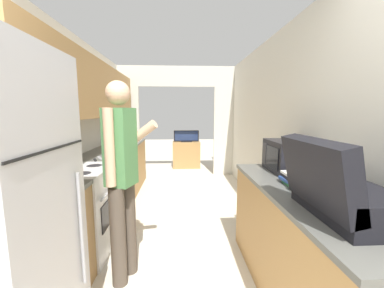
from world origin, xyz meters
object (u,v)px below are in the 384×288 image
at_px(microwave, 287,156).
at_px(knife, 97,159).
at_px(person, 121,176).
at_px(television, 186,136).
at_px(book_stack, 299,180).
at_px(suitcase, 337,191).
at_px(range_oven, 79,211).
at_px(tv_cabinet, 186,154).

relative_size(microwave, knife, 1.40).
relative_size(person, television, 2.66).
distance_m(person, book_stack, 1.46).
bearing_deg(book_stack, knife, 149.68).
height_order(suitcase, microwave, suitcase).
distance_m(range_oven, suitcase, 2.35).
bearing_deg(person, book_stack, -79.80).
xyz_separation_m(person, suitcase, (1.38, -0.77, 0.11)).
xyz_separation_m(range_oven, tv_cabinet, (1.24, 3.80, -0.11)).
bearing_deg(range_oven, book_stack, -18.21).
bearing_deg(tv_cabinet, microwave, -77.57).
height_order(range_oven, microwave, microwave).
height_order(person, knife, person).
distance_m(tv_cabinet, television, 0.50).
distance_m(microwave, knife, 2.19).
bearing_deg(knife, person, -86.65).
bearing_deg(book_stack, suitcase, -96.12).
bearing_deg(person, knife, 49.20).
distance_m(range_oven, person, 0.85).
height_order(tv_cabinet, knife, knife).
height_order(range_oven, person, person).
xyz_separation_m(microwave, television, (-0.88, 3.95, -0.22)).
bearing_deg(knife, television, 43.65).
bearing_deg(book_stack, microwave, 75.56).
relative_size(range_oven, person, 0.60).
relative_size(range_oven, tv_cabinet, 1.46).
relative_size(range_oven, knife, 3.14).
bearing_deg(television, range_oven, -108.23).
xyz_separation_m(microwave, tv_cabinet, (-0.88, 3.99, -0.71)).
relative_size(suitcase, microwave, 1.31).
bearing_deg(book_stack, range_oven, 161.79).
xyz_separation_m(book_stack, tv_cabinet, (-0.76, 4.46, -0.61)).
bearing_deg(microwave, range_oven, 174.77).
relative_size(person, suitcase, 2.87).
relative_size(range_oven, microwave, 2.25).
bearing_deg(microwave, television, 102.56).
relative_size(suitcase, knife, 1.83).
xyz_separation_m(microwave, knife, (-2.07, 0.68, -0.15)).
bearing_deg(book_stack, tv_cabinet, 99.69).
relative_size(microwave, book_stack, 1.47).
bearing_deg(knife, microwave, -44.46).
height_order(suitcase, knife, suitcase).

